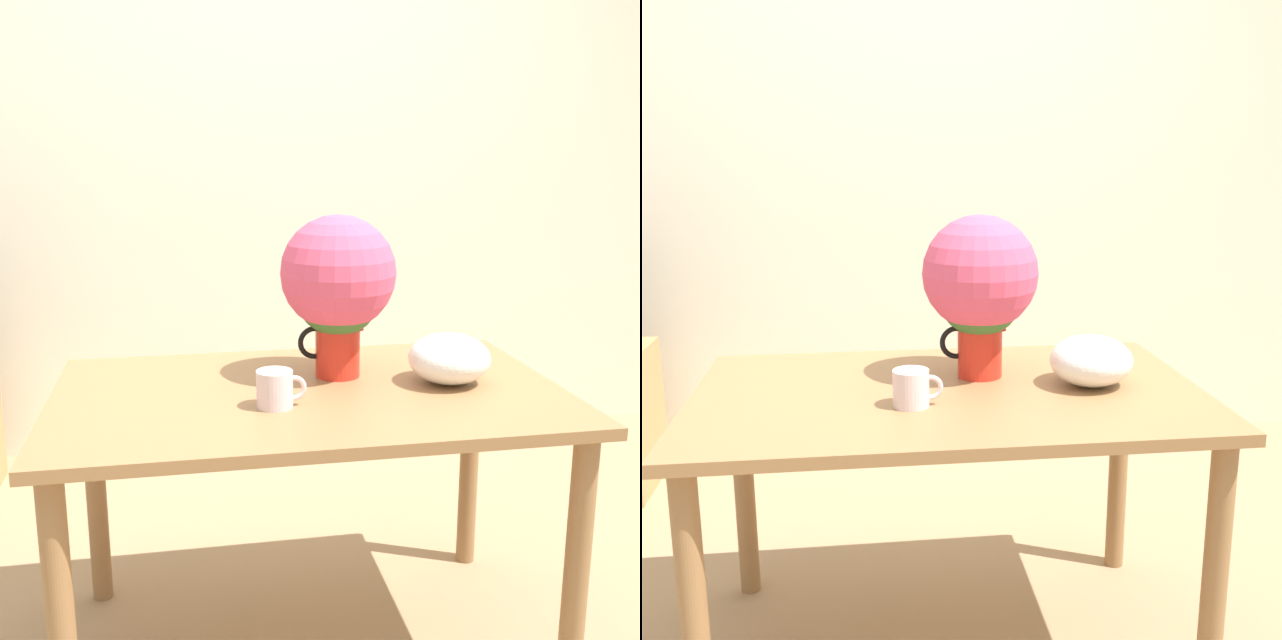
% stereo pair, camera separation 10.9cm
% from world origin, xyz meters
% --- Properties ---
extents(wall_back, '(8.00, 0.05, 2.60)m').
position_xyz_m(wall_back, '(0.00, 1.64, 1.30)').
color(wall_back, '#EDE5CC').
rests_on(wall_back, ground_plane).
extents(table, '(1.30, 0.81, 0.75)m').
position_xyz_m(table, '(-0.04, 0.07, 0.64)').
color(table, olive).
rests_on(table, ground_plane).
extents(flower_vase, '(0.31, 0.31, 0.44)m').
position_xyz_m(flower_vase, '(0.06, 0.18, 1.00)').
color(flower_vase, red).
rests_on(flower_vase, table).
extents(coffee_mug, '(0.12, 0.09, 0.09)m').
position_xyz_m(coffee_mug, '(-0.14, -0.05, 0.79)').
color(coffee_mug, silver).
rests_on(coffee_mug, table).
extents(white_bowl, '(0.22, 0.22, 0.13)m').
position_xyz_m(white_bowl, '(0.33, 0.06, 0.81)').
color(white_bowl, white).
rests_on(white_bowl, table).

